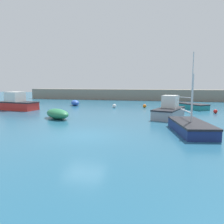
{
  "coord_description": "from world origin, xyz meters",
  "views": [
    {
      "loc": [
        4.67,
        -12.37,
        3.17
      ],
      "look_at": [
        -0.14,
        8.1,
        0.42
      ],
      "focal_mm": 35.0,
      "sensor_mm": 36.0,
      "label": 1
    }
  ],
  "objects_px": {
    "motorboat_with_cabin": "(17,103)",
    "sailboat_tall_mast": "(191,106)",
    "sailboat_short_mast": "(191,127)",
    "mooring_buoy_white": "(114,106)",
    "motorboat_grey_hull": "(169,110)",
    "mooring_buoy_red": "(215,111)",
    "open_tender_yellow": "(57,114)",
    "fishing_dinghy_green": "(75,103)",
    "mooring_buoy_orange": "(145,106)"
  },
  "relations": [
    {
      "from": "sailboat_tall_mast",
      "to": "fishing_dinghy_green",
      "type": "bearing_deg",
      "value": -130.05
    },
    {
      "from": "motorboat_grey_hull",
      "to": "mooring_buoy_white",
      "type": "relative_size",
      "value": 9.97
    },
    {
      "from": "sailboat_short_mast",
      "to": "mooring_buoy_white",
      "type": "bearing_deg",
      "value": -159.8
    },
    {
      "from": "mooring_buoy_red",
      "to": "mooring_buoy_white",
      "type": "distance_m",
      "value": 12.01
    },
    {
      "from": "sailboat_tall_mast",
      "to": "sailboat_short_mast",
      "type": "bearing_deg",
      "value": -44.73
    },
    {
      "from": "mooring_buoy_white",
      "to": "mooring_buoy_orange",
      "type": "bearing_deg",
      "value": 14.73
    },
    {
      "from": "motorboat_with_cabin",
      "to": "mooring_buoy_orange",
      "type": "height_order",
      "value": "motorboat_with_cabin"
    },
    {
      "from": "motorboat_with_cabin",
      "to": "mooring_buoy_orange",
      "type": "xyz_separation_m",
      "value": [
        14.88,
        5.74,
        -0.56
      ]
    },
    {
      "from": "fishing_dinghy_green",
      "to": "motorboat_with_cabin",
      "type": "bearing_deg",
      "value": 114.31
    },
    {
      "from": "sailboat_tall_mast",
      "to": "sailboat_short_mast",
      "type": "relative_size",
      "value": 1.39
    },
    {
      "from": "motorboat_grey_hull",
      "to": "mooring_buoy_red",
      "type": "xyz_separation_m",
      "value": [
        4.92,
        4.24,
        -0.47
      ]
    },
    {
      "from": "open_tender_yellow",
      "to": "mooring_buoy_red",
      "type": "bearing_deg",
      "value": 63.22
    },
    {
      "from": "sailboat_short_mast",
      "to": "sailboat_tall_mast",
      "type": "bearing_deg",
      "value": 161.93
    },
    {
      "from": "motorboat_with_cabin",
      "to": "open_tender_yellow",
      "type": "height_order",
      "value": "motorboat_with_cabin"
    },
    {
      "from": "mooring_buoy_orange",
      "to": "motorboat_grey_hull",
      "type": "bearing_deg",
      "value": -69.65
    },
    {
      "from": "mooring_buoy_orange",
      "to": "fishing_dinghy_green",
      "type": "bearing_deg",
      "value": 175.77
    },
    {
      "from": "mooring_buoy_red",
      "to": "mooring_buoy_white",
      "type": "relative_size",
      "value": 0.83
    },
    {
      "from": "motorboat_grey_hull",
      "to": "fishing_dinghy_green",
      "type": "xyz_separation_m",
      "value": [
        -13.02,
        8.66,
        -0.28
      ]
    },
    {
      "from": "open_tender_yellow",
      "to": "fishing_dinghy_green",
      "type": "distance_m",
      "value": 11.97
    },
    {
      "from": "sailboat_short_mast",
      "to": "fishing_dinghy_green",
      "type": "distance_m",
      "value": 20.54
    },
    {
      "from": "mooring_buoy_orange",
      "to": "mooring_buoy_white",
      "type": "distance_m",
      "value": 3.99
    },
    {
      "from": "mooring_buoy_white",
      "to": "open_tender_yellow",
      "type": "bearing_deg",
      "value": -107.57
    },
    {
      "from": "mooring_buoy_red",
      "to": "mooring_buoy_orange",
      "type": "bearing_deg",
      "value": 154.92
    },
    {
      "from": "fishing_dinghy_green",
      "to": "mooring_buoy_white",
      "type": "bearing_deg",
      "value": -134.94
    },
    {
      "from": "open_tender_yellow",
      "to": "fishing_dinghy_green",
      "type": "xyz_separation_m",
      "value": [
        -3.13,
        11.55,
        -0.05
      ]
    },
    {
      "from": "open_tender_yellow",
      "to": "mooring_buoy_orange",
      "type": "bearing_deg",
      "value": 94.73
    },
    {
      "from": "open_tender_yellow",
      "to": "motorboat_with_cabin",
      "type": "bearing_deg",
      "value": -175.12
    },
    {
      "from": "mooring_buoy_red",
      "to": "sailboat_tall_mast",
      "type": "bearing_deg",
      "value": 117.66
    },
    {
      "from": "motorboat_with_cabin",
      "to": "sailboat_tall_mast",
      "type": "xyz_separation_m",
      "value": [
        20.71,
        5.92,
        -0.39
      ]
    },
    {
      "from": "sailboat_tall_mast",
      "to": "fishing_dinghy_green",
      "type": "xyz_separation_m",
      "value": [
        -15.91,
        0.56,
        -0.01
      ]
    },
    {
      "from": "motorboat_grey_hull",
      "to": "mooring_buoy_red",
      "type": "height_order",
      "value": "motorboat_grey_hull"
    },
    {
      "from": "sailboat_tall_mast",
      "to": "motorboat_grey_hull",
      "type": "height_order",
      "value": "sailboat_tall_mast"
    },
    {
      "from": "motorboat_with_cabin",
      "to": "mooring_buoy_red",
      "type": "distance_m",
      "value": 22.83
    },
    {
      "from": "sailboat_tall_mast",
      "to": "mooring_buoy_orange",
      "type": "height_order",
      "value": "sailboat_tall_mast"
    },
    {
      "from": "motorboat_grey_hull",
      "to": "fishing_dinghy_green",
      "type": "bearing_deg",
      "value": -106.52
    },
    {
      "from": "open_tender_yellow",
      "to": "sailboat_tall_mast",
      "type": "bearing_deg",
      "value": 78.19
    },
    {
      "from": "motorboat_grey_hull",
      "to": "mooring_buoy_red",
      "type": "bearing_deg",
      "value": 147.84
    },
    {
      "from": "motorboat_grey_hull",
      "to": "mooring_buoy_red",
      "type": "distance_m",
      "value": 6.51
    },
    {
      "from": "motorboat_with_cabin",
      "to": "motorboat_grey_hull",
      "type": "distance_m",
      "value": 17.95
    },
    {
      "from": "motorboat_with_cabin",
      "to": "mooring_buoy_orange",
      "type": "distance_m",
      "value": 15.96
    },
    {
      "from": "mooring_buoy_white",
      "to": "sailboat_short_mast",
      "type": "bearing_deg",
      "value": -58.43
    },
    {
      "from": "motorboat_with_cabin",
      "to": "mooring_buoy_orange",
      "type": "bearing_deg",
      "value": 29.54
    },
    {
      "from": "sailboat_short_mast",
      "to": "mooring_buoy_white",
      "type": "relative_size",
      "value": 9.86
    },
    {
      "from": "mooring_buoy_red",
      "to": "mooring_buoy_orange",
      "type": "xyz_separation_m",
      "value": [
        -7.85,
        3.67,
        0.02
      ]
    },
    {
      "from": "motorboat_with_cabin",
      "to": "fishing_dinghy_green",
      "type": "distance_m",
      "value": 8.07
    },
    {
      "from": "fishing_dinghy_green",
      "to": "mooring_buoy_white",
      "type": "relative_size",
      "value": 4.73
    },
    {
      "from": "sailboat_tall_mast",
      "to": "motorboat_grey_hull",
      "type": "distance_m",
      "value": 8.6
    },
    {
      "from": "motorboat_grey_hull",
      "to": "sailboat_tall_mast",
      "type": "bearing_deg",
      "value": 177.42
    },
    {
      "from": "sailboat_tall_mast",
      "to": "motorboat_grey_hull",
      "type": "relative_size",
      "value": 1.38
    },
    {
      "from": "motorboat_with_cabin",
      "to": "motorboat_grey_hull",
      "type": "bearing_deg",
      "value": 1.5
    }
  ]
}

